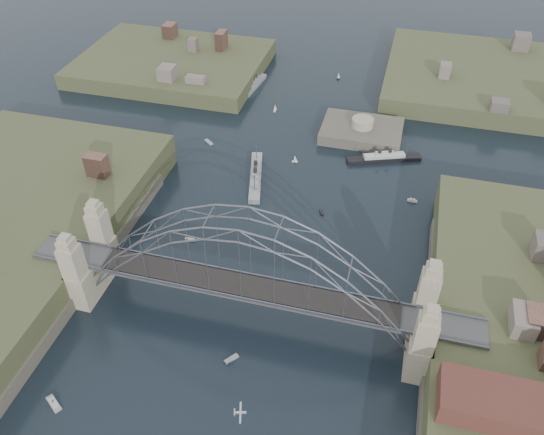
{
  "coord_description": "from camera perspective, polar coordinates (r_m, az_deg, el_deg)",
  "views": [
    {
      "loc": [
        21.87,
        -64.2,
        82.24
      ],
      "look_at": [
        0.0,
        18.0,
        10.0
      ],
      "focal_mm": 36.35,
      "sensor_mm": 36.0,
      "label": 1
    }
  ],
  "objects": [
    {
      "name": "bridge",
      "position": [
        97.41,
        -2.74,
        -5.59
      ],
      "size": [
        84.0,
        13.8,
        24.6
      ],
      "color": "#474749",
      "rests_on": "ground"
    },
    {
      "name": "small_boat_d",
      "position": [
        135.66,
        14.32,
        1.72
      ],
      "size": [
        2.33,
        0.9,
        1.43
      ],
      "color": "silver",
      "rests_on": "ground"
    },
    {
      "name": "ocean_liner",
      "position": [
        148.04,
        11.52,
        6.05
      ],
      "size": [
        19.22,
        9.6,
        4.81
      ],
      "color": "black",
      "rests_on": "ground"
    },
    {
      "name": "small_boat_b",
      "position": [
        128.7,
        5.15,
        0.51
      ],
      "size": [
        1.34,
        1.97,
        0.45
      ],
      "color": "silver",
      "rests_on": "ground"
    },
    {
      "name": "small_boat_h",
      "position": [
        167.41,
        0.32,
        11.28
      ],
      "size": [
        1.11,
        2.12,
        2.38
      ],
      "color": "silver",
      "rests_on": "ground"
    },
    {
      "name": "small_boat_a",
      "position": [
        122.57,
        -8.49,
        -2.26
      ],
      "size": [
        2.21,
        0.75,
        0.45
      ],
      "color": "silver",
      "rests_on": "ground"
    },
    {
      "name": "headland_nw",
      "position": [
        194.77,
        -10.21,
        14.9
      ],
      "size": [
        60.0,
        45.0,
        9.0
      ],
      "primitive_type": "cube",
      "color": "#424829",
      "rests_on": "ground"
    },
    {
      "name": "small_boat_c",
      "position": [
        100.74,
        -4.22,
        -14.4
      ],
      "size": [
        2.35,
        2.68,
        0.45
      ],
      "color": "silver",
      "rests_on": "ground"
    },
    {
      "name": "small_boat_j",
      "position": [
        102.14,
        -21.68,
        -17.45
      ],
      "size": [
        3.73,
        3.05,
        1.43
      ],
      "color": "silver",
      "rests_on": "ground"
    },
    {
      "name": "small_boat_e",
      "position": [
        153.61,
        -6.56,
        7.75
      ],
      "size": [
        3.16,
        2.87,
        0.45
      ],
      "color": "silver",
      "rests_on": "ground"
    },
    {
      "name": "naval_cruiser_far",
      "position": [
        181.31,
        -1.75,
        13.62
      ],
      "size": [
        3.69,
        14.96,
        5.0
      ],
      "color": "#969B9E",
      "rests_on": "ground"
    },
    {
      "name": "small_boat_f",
      "position": [
        144.44,
        2.4,
        6.09
      ],
      "size": [
        1.54,
        1.07,
        2.38
      ],
      "color": "silver",
      "rests_on": "ground"
    },
    {
      "name": "headland_ne",
      "position": [
        194.37,
        22.29,
        12.53
      ],
      "size": [
        70.0,
        55.0,
        9.5
      ],
      "primitive_type": "cube",
      "color": "#424829",
      "rests_on": "ground"
    },
    {
      "name": "aeroplane",
      "position": [
        89.26,
        -3.43,
        -19.51
      ],
      "size": [
        2.01,
        3.54,
        0.52
      ],
      "color": "silver"
    },
    {
      "name": "small_boat_k",
      "position": [
        187.43,
        6.91,
        14.35
      ],
      "size": [
        1.02,
        1.97,
        2.38
      ],
      "color": "silver",
      "rests_on": "ground"
    },
    {
      "name": "small_boat_i",
      "position": [
        111.31,
        15.45,
        -9.18
      ],
      "size": [
        2.6,
        1.72,
        0.45
      ],
      "color": "silver",
      "rests_on": "ground"
    },
    {
      "name": "ground",
      "position": [
        106.6,
        -2.53,
        -10.2
      ],
      "size": [
        500.0,
        500.0,
        0.0
      ],
      "primitive_type": "plane",
      "color": "black",
      "rests_on": "ground"
    },
    {
      "name": "wharf_shed",
      "position": [
        90.72,
        23.36,
        -17.54
      ],
      "size": [
        20.0,
        8.0,
        4.0
      ],
      "primitive_type": "cube",
      "color": "#592D26",
      "rests_on": "shore_east"
    },
    {
      "name": "fort_island",
      "position": [
        157.89,
        9.19,
        8.25
      ],
      "size": [
        22.0,
        16.0,
        9.4
      ],
      "color": "#4E4A3D",
      "rests_on": "ground"
    },
    {
      "name": "naval_cruiser_near",
      "position": [
        138.27,
        -1.7,
        4.31
      ],
      "size": [
        7.52,
        20.34,
        6.09
      ],
      "color": "#969B9E",
      "rests_on": "ground"
    }
  ]
}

